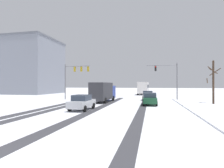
{
  "coord_description": "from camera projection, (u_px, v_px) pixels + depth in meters",
  "views": [
    {
      "loc": [
        5.54,
        -4.31,
        2.68
      ],
      "look_at": [
        0.0,
        21.06,
        2.8
      ],
      "focal_mm": 28.45,
      "sensor_mm": 36.0,
      "label": 1
    }
  ],
  "objects": [
    {
      "name": "car_grey_lead",
      "position": [
        148.0,
        96.0,
        30.75
      ],
      "size": [
        1.94,
        4.15,
        1.62
      ],
      "color": "slate",
      "rests_on": "ground"
    },
    {
      "name": "office_building_far_left_block",
      "position": [
        18.0,
        67.0,
        56.02
      ],
      "size": [
        24.86,
        15.59,
        16.68
      ],
      "color": "gray",
      "rests_on": "ground"
    },
    {
      "name": "traffic_signal_near_left",
      "position": [
        75.0,
        74.0,
        32.66
      ],
      "size": [
        4.82,
        0.39,
        6.5
      ],
      "color": "slate",
      "rests_on": "ground"
    },
    {
      "name": "car_dark_green_second",
      "position": [
        150.0,
        99.0,
        23.55
      ],
      "size": [
        1.88,
        4.12,
        1.62
      ],
      "color": "#194C2D",
      "rests_on": "ground"
    },
    {
      "name": "wheel_track_oncoming",
      "position": [
        62.0,
        107.0,
        21.1
      ],
      "size": [
        1.1,
        33.1,
        0.01
      ],
      "primitive_type": "cube",
      "color": "#38383D",
      "rests_on": "ground"
    },
    {
      "name": "wheel_track_center",
      "position": [
        51.0,
        107.0,
        21.41
      ],
      "size": [
        1.17,
        33.1,
        0.01
      ],
      "primitive_type": "cube",
      "color": "#38383D",
      "rests_on": "ground"
    },
    {
      "name": "bus_oncoming",
      "position": [
        143.0,
        87.0,
        49.5
      ],
      "size": [
        2.86,
        11.05,
        3.38
      ],
      "color": "silver",
      "rests_on": "ground"
    },
    {
      "name": "wheel_track_left_lane",
      "position": [
        98.0,
        108.0,
        20.15
      ],
      "size": [
        1.04,
        33.1,
        0.01
      ],
      "primitive_type": "cube",
      "color": "#38383D",
      "rests_on": "ground"
    },
    {
      "name": "sidewalk_kerb_right",
      "position": [
        217.0,
        114.0,
        16.17
      ],
      "size": [
        4.0,
        33.1,
        0.12
      ],
      "primitive_type": "cube",
      "color": "white",
      "rests_on": "ground"
    },
    {
      "name": "traffic_signal_near_right",
      "position": [
        169.0,
        75.0,
        30.93
      ],
      "size": [
        5.28,
        0.53,
        6.5
      ],
      "color": "slate",
      "rests_on": "ground"
    },
    {
      "name": "car_silver_third",
      "position": [
        82.0,
        102.0,
        18.92
      ],
      "size": [
        1.89,
        4.13,
        1.62
      ],
      "color": "#B7BABF",
      "rests_on": "ground"
    },
    {
      "name": "wheel_track_right_lane",
      "position": [
        142.0,
        110.0,
        19.1
      ],
      "size": [
        0.84,
        33.1,
        0.01
      ],
      "primitive_type": "cube",
      "color": "#38383D",
      "rests_on": "ground"
    },
    {
      "name": "bare_tree_sidewalk_mid",
      "position": [
        213.0,
        81.0,
        24.9
      ],
      "size": [
        2.07,
        1.92,
        6.09
      ],
      "color": "#423023",
      "rests_on": "ground"
    },
    {
      "name": "box_truck_delivery",
      "position": [
        103.0,
        91.0,
        27.91
      ],
      "size": [
        2.54,
        7.49,
        3.02
      ],
      "color": "#233899",
      "rests_on": "ground"
    }
  ]
}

